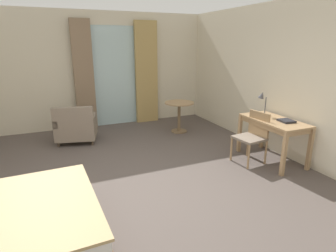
% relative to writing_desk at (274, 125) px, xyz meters
% --- Properties ---
extents(ground, '(6.56, 7.86, 0.10)m').
position_rel_writing_desk_xyz_m(ground, '(-2.59, -0.10, -0.72)').
color(ground, '#564C47').
extents(wall_back, '(6.16, 0.12, 2.80)m').
position_rel_writing_desk_xyz_m(wall_back, '(-2.59, 3.57, 0.73)').
color(wall_back, beige).
rests_on(wall_back, ground).
extents(wall_right, '(0.12, 7.46, 2.80)m').
position_rel_writing_desk_xyz_m(wall_right, '(0.43, -0.10, 0.73)').
color(wall_right, beige).
rests_on(wall_right, ground).
extents(balcony_glass_door, '(1.14, 0.02, 2.46)m').
position_rel_writing_desk_xyz_m(balcony_glass_door, '(-1.96, 3.49, 0.56)').
color(balcony_glass_door, silver).
rests_on(balcony_glass_door, ground).
extents(curtain_panel_left, '(0.46, 0.10, 2.59)m').
position_rel_writing_desk_xyz_m(curtain_panel_left, '(-2.75, 3.39, 0.63)').
color(curtain_panel_left, '#897056').
rests_on(curtain_panel_left, ground).
extents(curtain_panel_right, '(0.59, 0.10, 2.59)m').
position_rel_writing_desk_xyz_m(curtain_panel_right, '(-1.17, 3.39, 0.63)').
color(curtain_panel_right, tan).
rests_on(curtain_panel_right, ground).
extents(writing_desk, '(0.64, 1.22, 0.76)m').
position_rel_writing_desk_xyz_m(writing_desk, '(0.00, 0.00, 0.00)').
color(writing_desk, tan).
rests_on(writing_desk, ground).
extents(desk_chair, '(0.50, 0.51, 0.90)m').
position_rel_writing_desk_xyz_m(desk_chair, '(-0.36, 0.10, -0.15)').
color(desk_chair, gray).
rests_on(desk_chair, ground).
extents(desk_lamp, '(0.19, 0.18, 0.45)m').
position_rel_writing_desk_xyz_m(desk_lamp, '(0.02, 0.36, 0.41)').
color(desk_lamp, '#4C4C51').
rests_on(desk_lamp, writing_desk).
extents(closed_book, '(0.25, 0.26, 0.03)m').
position_rel_writing_desk_xyz_m(closed_book, '(0.09, -0.19, 0.11)').
color(closed_book, '#232328').
rests_on(closed_book, writing_desk).
extents(armchair_by_window, '(0.95, 0.90, 0.83)m').
position_rel_writing_desk_xyz_m(armchair_by_window, '(-3.12, 2.40, -0.33)').
color(armchair_by_window, gray).
rests_on(armchair_by_window, ground).
extents(round_cafe_table, '(0.68, 0.68, 0.72)m').
position_rel_writing_desk_xyz_m(round_cafe_table, '(-0.79, 2.20, -0.13)').
color(round_cafe_table, tan).
rests_on(round_cafe_table, ground).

